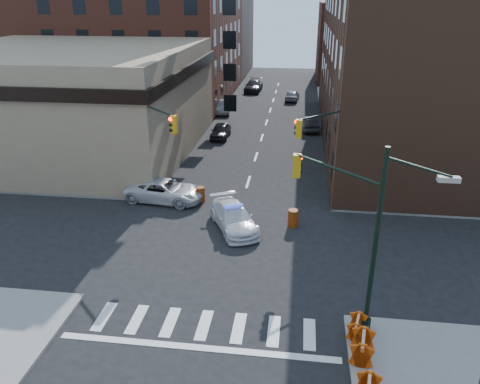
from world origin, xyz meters
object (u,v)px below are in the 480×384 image
(parked_car_wnear, at_px, (220,131))
(parked_car_enear, at_px, (309,123))
(police_car, at_px, (234,218))
(barricade_se_a, at_px, (357,327))
(barrel_bank, at_px, (201,194))
(pedestrian_b, at_px, (68,175))
(barrel_road, at_px, (293,218))
(pickup, at_px, (164,191))
(barricade_nw_a, at_px, (147,193))
(parked_car_wfar, at_px, (223,107))
(pedestrian_a, at_px, (137,179))

(parked_car_wnear, bearing_deg, parked_car_enear, 25.43)
(police_car, xyz_separation_m, barricade_se_a, (6.40, -9.10, -0.16))
(parked_car_wnear, relative_size, barrel_bank, 3.90)
(parked_car_enear, xyz_separation_m, pedestrian_b, (-17.54, -18.37, 0.29))
(police_car, relative_size, barrel_road, 4.51)
(police_car, relative_size, pickup, 0.93)
(barricade_se_a, distance_m, barricade_nw_a, 17.94)
(barrel_road, relative_size, barrel_bank, 1.05)
(police_car, xyz_separation_m, barricade_nw_a, (-6.50, 3.36, -0.14))
(parked_car_wfar, distance_m, barrel_bank, 26.09)
(pickup, relative_size, pedestrian_b, 3.08)
(pedestrian_b, distance_m, barrel_road, 16.92)
(pickup, distance_m, pedestrian_b, 7.70)
(parked_car_enear, relative_size, pedestrian_b, 2.54)
(parked_car_wnear, bearing_deg, pickup, -93.74)
(pedestrian_b, distance_m, barricade_se_a, 23.75)
(police_car, distance_m, parked_car_wnear, 19.55)
(parked_car_wfar, xyz_separation_m, barricade_nw_a, (-1.00, -26.25, -0.15))
(police_car, bearing_deg, parked_car_wfar, 75.01)
(police_car, bearing_deg, pedestrian_b, 134.25)
(parked_car_wnear, height_order, pedestrian_b, pedestrian_b)
(pedestrian_b, bearing_deg, barricade_se_a, -61.31)
(parked_car_wnear, relative_size, parked_car_enear, 0.93)
(barricade_nw_a, bearing_deg, pedestrian_a, 136.40)
(parked_car_wfar, relative_size, pedestrian_b, 2.55)
(parked_car_wfar, distance_m, barrel_road, 30.28)
(parked_car_enear, height_order, barricade_nw_a, parked_car_enear)
(pickup, relative_size, pedestrian_a, 3.38)
(pickup, bearing_deg, pedestrian_b, 87.03)
(parked_car_wfar, bearing_deg, parked_car_enear, -40.33)
(pickup, distance_m, barrel_road, 9.26)
(pedestrian_a, distance_m, barricade_nw_a, 2.01)
(barrel_bank, relative_size, barricade_se_a, 0.96)
(barrel_road, bearing_deg, police_car, -168.54)
(parked_car_wnear, bearing_deg, pedestrian_a, -103.60)
(pedestrian_b, distance_m, barricade_nw_a, 6.55)
(parked_car_wnear, xyz_separation_m, parked_car_wfar, (-1.43, 10.50, 0.03))
(barrel_road, bearing_deg, pickup, 162.75)
(pickup, height_order, barricade_se_a, pickup)
(parked_car_enear, distance_m, pedestrian_a, 22.00)
(pickup, distance_m, barricade_se_a, 17.17)
(pickup, bearing_deg, police_car, -116.51)
(pickup, distance_m, parked_car_wnear, 15.71)
(pedestrian_b, bearing_deg, parked_car_enear, 20.72)
(parked_car_enear, relative_size, barricade_se_a, 4.05)
(parked_car_wnear, relative_size, barricade_se_a, 3.75)
(pedestrian_a, xyz_separation_m, pedestrian_b, (-5.18, -0.17, 0.08))
(parked_car_wnear, bearing_deg, barricade_se_a, -68.89)
(parked_car_enear, bearing_deg, parked_car_wfar, -39.91)
(barricade_nw_a, bearing_deg, barrel_road, -5.91)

